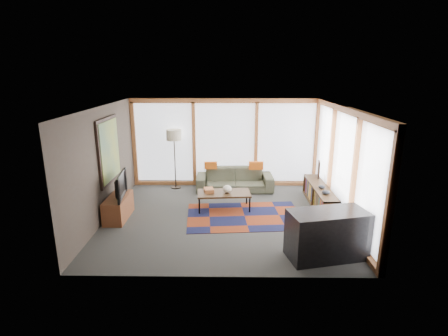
{
  "coord_description": "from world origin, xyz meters",
  "views": [
    {
      "loc": [
        0.11,
        -7.68,
        3.37
      ],
      "look_at": [
        0.0,
        0.4,
        1.1
      ],
      "focal_mm": 28.0,
      "sensor_mm": 36.0,
      "label": 1
    }
  ],
  "objects_px": {
    "sofa": "(235,180)",
    "coffee_table": "(224,201)",
    "television": "(117,185)",
    "bar_counter": "(327,235)",
    "tv_console": "(118,208)",
    "floor_lamp": "(175,159)",
    "bookshelf": "(319,196)"
  },
  "relations": [
    {
      "from": "television",
      "to": "coffee_table",
      "type": "bearing_deg",
      "value": -81.73
    },
    {
      "from": "floor_lamp",
      "to": "bar_counter",
      "type": "relative_size",
      "value": 1.22
    },
    {
      "from": "coffee_table",
      "to": "television",
      "type": "distance_m",
      "value": 2.59
    },
    {
      "from": "sofa",
      "to": "tv_console",
      "type": "relative_size",
      "value": 2.06
    },
    {
      "from": "floor_lamp",
      "to": "coffee_table",
      "type": "height_order",
      "value": "floor_lamp"
    },
    {
      "from": "sofa",
      "to": "bar_counter",
      "type": "relative_size",
      "value": 1.54
    },
    {
      "from": "sofa",
      "to": "television",
      "type": "height_order",
      "value": "television"
    },
    {
      "from": "sofa",
      "to": "tv_console",
      "type": "height_order",
      "value": "sofa"
    },
    {
      "from": "tv_console",
      "to": "floor_lamp",
      "type": "bearing_deg",
      "value": 65.71
    },
    {
      "from": "bookshelf",
      "to": "bar_counter",
      "type": "relative_size",
      "value": 1.52
    },
    {
      "from": "sofa",
      "to": "tv_console",
      "type": "xyz_separation_m",
      "value": [
        -2.75,
        -2.05,
        -0.05
      ]
    },
    {
      "from": "floor_lamp",
      "to": "coffee_table",
      "type": "xyz_separation_m",
      "value": [
        1.45,
        -1.63,
        -0.65
      ]
    },
    {
      "from": "television",
      "to": "sofa",
      "type": "bearing_deg",
      "value": -59.22
    },
    {
      "from": "floor_lamp",
      "to": "coffee_table",
      "type": "relative_size",
      "value": 1.34
    },
    {
      "from": "television",
      "to": "floor_lamp",
      "type": "bearing_deg",
      "value": -29.91
    },
    {
      "from": "television",
      "to": "bar_counter",
      "type": "height_order",
      "value": "television"
    },
    {
      "from": "coffee_table",
      "to": "television",
      "type": "height_order",
      "value": "television"
    },
    {
      "from": "sofa",
      "to": "television",
      "type": "xyz_separation_m",
      "value": [
        -2.72,
        -2.08,
        0.5
      ]
    },
    {
      "from": "television",
      "to": "bar_counter",
      "type": "xyz_separation_m",
      "value": [
        4.37,
        -1.67,
        -0.37
      ]
    },
    {
      "from": "floor_lamp",
      "to": "coffee_table",
      "type": "distance_m",
      "value": 2.28
    },
    {
      "from": "floor_lamp",
      "to": "bookshelf",
      "type": "distance_m",
      "value": 4.19
    },
    {
      "from": "sofa",
      "to": "television",
      "type": "bearing_deg",
      "value": -144.74
    },
    {
      "from": "bookshelf",
      "to": "bar_counter",
      "type": "bearing_deg",
      "value": -101.24
    },
    {
      "from": "coffee_table",
      "to": "bookshelf",
      "type": "bearing_deg",
      "value": 4.59
    },
    {
      "from": "tv_console",
      "to": "bar_counter",
      "type": "distance_m",
      "value": 4.72
    },
    {
      "from": "bookshelf",
      "to": "television",
      "type": "distance_m",
      "value": 4.97
    },
    {
      "from": "sofa",
      "to": "coffee_table",
      "type": "height_order",
      "value": "sofa"
    },
    {
      "from": "floor_lamp",
      "to": "tv_console",
      "type": "relative_size",
      "value": 1.64
    },
    {
      "from": "sofa",
      "to": "bookshelf",
      "type": "distance_m",
      "value": 2.48
    },
    {
      "from": "sofa",
      "to": "coffee_table",
      "type": "bearing_deg",
      "value": -103.56
    },
    {
      "from": "sofa",
      "to": "bar_counter",
      "type": "bearing_deg",
      "value": -68.48
    },
    {
      "from": "tv_console",
      "to": "bookshelf",
      "type": "bearing_deg",
      "value": 9.37
    }
  ]
}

